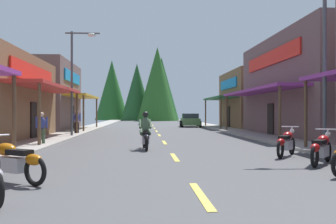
# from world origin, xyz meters

# --- Properties ---
(ground) EXTENTS (10.10, 88.77, 0.10)m
(ground) POSITION_xyz_m (0.00, 29.38, -0.05)
(ground) COLOR #4C4C4F
(sidewalk_left) EXTENTS (2.12, 88.77, 0.12)m
(sidewalk_left) POSITION_xyz_m (-6.11, 29.38, 0.06)
(sidewalk_left) COLOR #9E9991
(sidewalk_left) RESTS_ON ground
(sidewalk_right) EXTENTS (2.12, 88.77, 0.12)m
(sidewalk_right) POSITION_xyz_m (6.11, 29.38, 0.06)
(sidewalk_right) COLOR #9E9991
(sidewalk_right) RESTS_ON ground
(centerline_dashes) EXTENTS (0.16, 64.34, 0.01)m
(centerline_dashes) POSITION_xyz_m (0.00, 32.56, 0.01)
(centerline_dashes) COLOR #E0C64C
(centerline_dashes) RESTS_ON ground
(storefront_left_far) EXTENTS (8.36, 9.62, 5.80)m
(storefront_left_far) POSITION_xyz_m (-10.41, 34.63, 2.90)
(storefront_left_far) COLOR brown
(storefront_left_far) RESTS_ON ground
(storefront_right_middle) EXTENTS (8.61, 13.95, 6.43)m
(storefront_right_middle) POSITION_xyz_m (10.54, 25.46, 3.22)
(storefront_right_middle) COLOR brown
(storefront_right_middle) RESTS_ON ground
(storefront_right_far) EXTENTS (9.89, 9.56, 5.46)m
(storefront_right_far) POSITION_xyz_m (11.18, 37.95, 2.73)
(storefront_right_far) COLOR brown
(storefront_right_far) RESTS_ON ground
(streetlamp_left) EXTENTS (2.11, 0.30, 6.50)m
(streetlamp_left) POSITION_xyz_m (-5.14, 25.04, 4.21)
(streetlamp_left) COLOR #474C51
(streetlamp_left) RESTS_ON ground
(streetlamp_right) EXTENTS (2.11, 0.30, 6.57)m
(streetlamp_right) POSITION_xyz_m (5.14, 14.42, 4.24)
(streetlamp_right) COLOR #474C51
(streetlamp_right) RESTS_ON ground
(motorcycle_parked_right_3) EXTENTS (1.42, 1.73, 1.04)m
(motorcycle_parked_right_3) POSITION_xyz_m (4.13, 11.87, 0.49)
(motorcycle_parked_right_3) COLOR black
(motorcycle_parked_right_3) RESTS_ON ground
(motorcycle_parked_right_4) EXTENTS (1.31, 1.81, 1.04)m
(motorcycle_parked_right_4) POSITION_xyz_m (3.87, 13.97, 0.49)
(motorcycle_parked_right_4) COLOR black
(motorcycle_parked_right_4) RESTS_ON ground
(motorcycle_parked_left_2) EXTENTS (1.81, 1.31, 1.04)m
(motorcycle_parked_left_2) POSITION_xyz_m (-3.89, 9.45, 0.49)
(motorcycle_parked_left_2) COLOR black
(motorcycle_parked_left_2) RESTS_ON ground
(rider_cruising_lead) EXTENTS (0.60, 2.14, 1.57)m
(rider_cruising_lead) POSITION_xyz_m (-0.98, 16.85, 0.66)
(rider_cruising_lead) COLOR black
(rider_cruising_lead) RESTS_ON ground
(pedestrian_waiting) EXTENTS (0.51, 0.40, 1.71)m
(pedestrian_waiting) POSITION_xyz_m (-5.63, 27.88, 0.99)
(pedestrian_waiting) COLOR black
(pedestrian_waiting) RESTS_ON ground
(pedestrian_strolling) EXTENTS (0.57, 0.30, 1.54)m
(pedestrian_strolling) POSITION_xyz_m (-5.67, 18.81, 0.88)
(pedestrian_strolling) COLOR #3F593F
(pedestrian_strolling) RESTS_ON ground
(parked_car_curbside) EXTENTS (2.23, 4.38, 1.40)m
(parked_car_curbside) POSITION_xyz_m (3.85, 41.50, 0.69)
(parked_car_curbside) COLOR #4C723F
(parked_car_curbside) RESTS_ON ground
(treeline_backdrop) EXTENTS (16.06, 13.35, 13.42)m
(treeline_backdrop) POSITION_xyz_m (-1.11, 73.79, 6.06)
(treeline_backdrop) COLOR #205323
(treeline_backdrop) RESTS_ON ground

